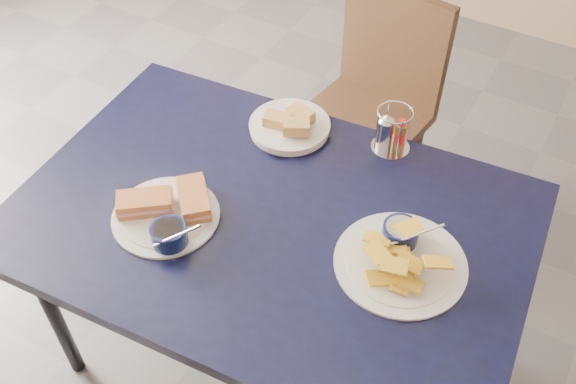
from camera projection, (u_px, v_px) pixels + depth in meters
The scene contains 6 objects.
dining_table at pixel (271, 231), 1.70m from camera, with size 1.38×0.98×0.75m.
chair_far at pixel (373, 93), 2.40m from camera, with size 0.47×0.46×0.89m.
sandwich_plate at pixel (168, 212), 1.63m from camera, with size 0.30×0.28×0.12m.
plantain_plate at pixel (400, 254), 1.55m from camera, with size 0.32×0.32×0.12m.
bread_basket at pixel (290, 125), 1.87m from camera, with size 0.23×0.23×0.07m.
condiment_caddy at pixel (391, 132), 1.80m from camera, with size 0.11×0.11×0.14m.
Camera 1 is at (0.46, -0.87, 1.99)m, focal length 40.00 mm.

